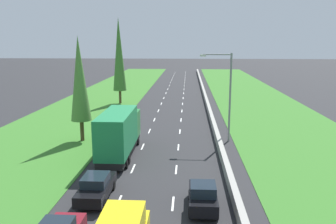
{
  "coord_description": "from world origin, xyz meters",
  "views": [
    {
      "loc": [
        2.62,
        0.55,
        10.11
      ],
      "look_at": [
        -0.05,
        46.6,
        0.73
      ],
      "focal_mm": 37.17,
      "sensor_mm": 36.0,
      "label": 1
    }
  ],
  "objects_px": {
    "black_sedan_left_lane": "(96,187)",
    "green_box_truck_left_lane": "(119,132)",
    "poplar_tree_third": "(119,54)",
    "poplar_tree_second": "(80,79)",
    "street_light_mast": "(227,91)",
    "black_hatchback_right_lane": "(203,196)"
  },
  "relations": [
    {
      "from": "black_sedan_left_lane",
      "to": "green_box_truck_left_lane",
      "type": "xyz_separation_m",
      "value": [
        -0.13,
        8.66,
        1.37
      ]
    },
    {
      "from": "black_sedan_left_lane",
      "to": "poplar_tree_third",
      "type": "xyz_separation_m",
      "value": [
        -5.29,
        35.38,
        7.23
      ]
    },
    {
      "from": "poplar_tree_second",
      "to": "street_light_mast",
      "type": "relative_size",
      "value": 1.19
    },
    {
      "from": "green_box_truck_left_lane",
      "to": "poplar_tree_second",
      "type": "relative_size",
      "value": 0.88
    },
    {
      "from": "poplar_tree_second",
      "to": "poplar_tree_third",
      "type": "xyz_separation_m",
      "value": [
        -0.34,
        22.15,
        1.65
      ]
    },
    {
      "from": "black_sedan_left_lane",
      "to": "poplar_tree_second",
      "type": "xyz_separation_m",
      "value": [
        -4.95,
        13.23,
        5.58
      ]
    },
    {
      "from": "black_hatchback_right_lane",
      "to": "green_box_truck_left_lane",
      "type": "bearing_deg",
      "value": 125.9
    },
    {
      "from": "poplar_tree_third",
      "to": "street_light_mast",
      "type": "xyz_separation_m",
      "value": [
        15.1,
        -21.37,
        -2.81
      ]
    },
    {
      "from": "black_sedan_left_lane",
      "to": "poplar_tree_second",
      "type": "bearing_deg",
      "value": 110.51
    },
    {
      "from": "black_hatchback_right_lane",
      "to": "black_sedan_left_lane",
      "type": "bearing_deg",
      "value": 171.42
    },
    {
      "from": "poplar_tree_third",
      "to": "street_light_mast",
      "type": "bearing_deg",
      "value": -54.75
    },
    {
      "from": "green_box_truck_left_lane",
      "to": "poplar_tree_second",
      "type": "bearing_deg",
      "value": 136.47
    },
    {
      "from": "poplar_tree_second",
      "to": "street_light_mast",
      "type": "bearing_deg",
      "value": 3.03
    },
    {
      "from": "black_hatchback_right_lane",
      "to": "poplar_tree_third",
      "type": "height_order",
      "value": "poplar_tree_third"
    },
    {
      "from": "poplar_tree_third",
      "to": "green_box_truck_left_lane",
      "type": "bearing_deg",
      "value": -79.07
    },
    {
      "from": "black_hatchback_right_lane",
      "to": "poplar_tree_second",
      "type": "xyz_separation_m",
      "value": [
        -11.84,
        14.27,
        5.56
      ]
    },
    {
      "from": "black_hatchback_right_lane",
      "to": "poplar_tree_third",
      "type": "relative_size",
      "value": 0.28
    },
    {
      "from": "black_hatchback_right_lane",
      "to": "poplar_tree_second",
      "type": "height_order",
      "value": "poplar_tree_second"
    },
    {
      "from": "green_box_truck_left_lane",
      "to": "poplar_tree_second",
      "type": "distance_m",
      "value": 7.87
    },
    {
      "from": "green_box_truck_left_lane",
      "to": "street_light_mast",
      "type": "height_order",
      "value": "street_light_mast"
    },
    {
      "from": "green_box_truck_left_lane",
      "to": "poplar_tree_third",
      "type": "relative_size",
      "value": 0.67
    },
    {
      "from": "black_sedan_left_lane",
      "to": "black_hatchback_right_lane",
      "type": "distance_m",
      "value": 6.97
    }
  ]
}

